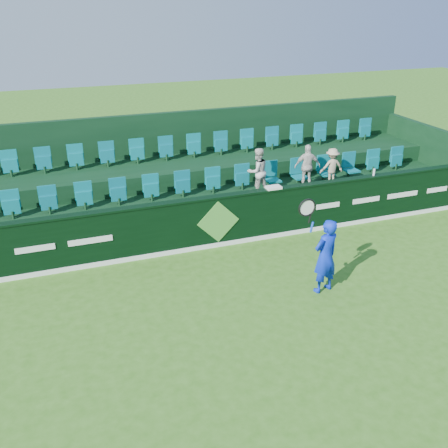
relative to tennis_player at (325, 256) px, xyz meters
name	(u,v)px	position (x,y,z in m)	size (l,w,h in m)	color
ground	(286,337)	(-1.45, -1.21, -0.85)	(60.00, 60.00, 0.00)	#326718
sponsor_hoarding	(217,221)	(-1.44, 2.79, -0.18)	(16.00, 0.25, 1.35)	black
stand_tier_front	(204,215)	(-1.45, 3.89, -0.45)	(16.00, 2.00, 0.80)	black
stand_tier_back	(185,183)	(-1.45, 5.79, -0.20)	(16.00, 1.80, 1.30)	black
stand_rear	(180,161)	(-1.45, 6.24, 0.37)	(16.00, 4.10, 2.60)	black
seat_row_front	(199,185)	(-1.45, 4.29, 0.25)	(13.50, 0.50, 0.60)	#0A757B
seat_row_back	(181,150)	(-1.45, 6.09, 0.75)	(13.50, 0.50, 0.60)	#0A757B
tennis_player	(325,256)	(0.00, 0.00, 0.00)	(1.14, 0.53, 2.28)	#0B26C5
spectator_left	(258,171)	(0.11, 3.91, 0.60)	(0.63, 0.49, 1.30)	beige
spectator_middle	(307,166)	(1.64, 3.91, 0.57)	(0.73, 0.30, 1.25)	beige
spectator_right	(332,166)	(2.44, 3.91, 0.48)	(0.69, 0.40, 1.07)	tan
towel	(274,187)	(0.08, 2.79, 0.53)	(0.38, 0.25, 0.06)	white
drinks_bottle	(374,172)	(3.07, 2.79, 0.59)	(0.06, 0.06, 0.19)	silver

